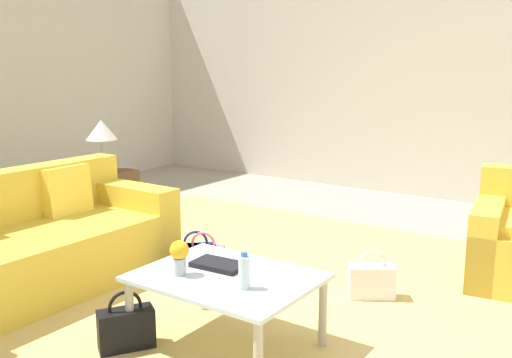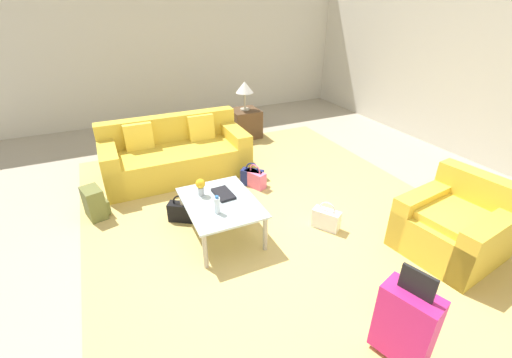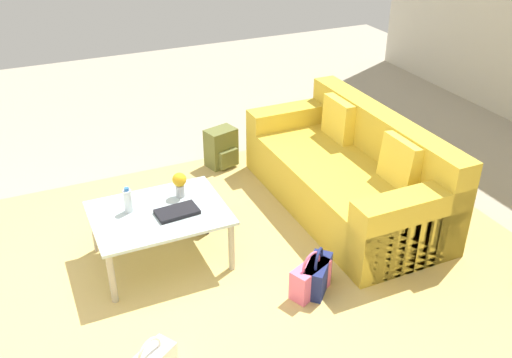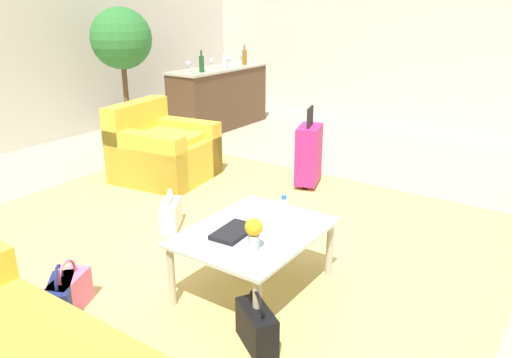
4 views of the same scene
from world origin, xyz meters
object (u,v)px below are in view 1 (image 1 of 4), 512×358
Objects in this scene: handbag_white at (372,281)px; handbag_black at (126,328)px; flower_vase at (179,255)px; water_bottle at (244,272)px; couch at (27,248)px; coffee_table at (226,284)px; coffee_table_book at (219,265)px; table_lamp at (102,132)px; side_table at (105,195)px; handbag_navy at (196,259)px; handbag_pink at (204,260)px.

handbag_black is at bearing -120.11° from handbag_white.
water_bottle is at bearing 6.79° from flower_vase.
couch is 1.80m from coffee_table.
coffee_table_book is at bearing 146.31° from coffee_table.
couch reaches higher than coffee_table_book.
handbag_black is at bearing -159.97° from water_bottle.
couch is 2.54m from handbag_white.
coffee_table is 2.80× the size of handbag_white.
side_table is at bearing 180.00° from table_lamp.
water_bottle is at bearing -28.07° from side_table.
handbag_navy is at bearing 139.12° from coffee_table.
flower_vase is 3.09m from table_lamp.
handbag_pink is 1.23m from handbag_black.
handbag_navy is (-1.13, 0.91, -0.41)m from water_bottle.
coffee_table is 1.22m from handbag_pink.
table_lamp is at bearing 147.40° from flower_vase.
handbag_pink is (0.93, 0.92, -0.17)m from couch.
handbag_black is at bearing -143.89° from coffee_table.
handbag_black and handbag_white have the same top height.
handbag_pink and handbag_black have the same top height.
water_bottle is at bearing 20.03° from handbag_black.
handbag_navy is at bearing 141.30° from water_bottle.
couch is 5.88× the size of handbag_white.
table_lamp reaches higher than coffee_table_book.
table_lamp is 1.49× the size of handbag_pink.
handbag_black is (-0.25, -0.20, -0.44)m from flower_vase.
handbag_navy is at bearing -20.35° from side_table.
table_lamp reaches higher than handbag_white.
flower_vase is at bearing -53.33° from handbag_navy.
coffee_table reaches higher than handbag_pink.
handbag_white is at bearing 60.29° from coffee_table_book.
water_bottle is 0.57× the size of handbag_pink.
side_table reaches higher than handbag_white.
handbag_white is (3.20, -0.34, -0.14)m from side_table.
side_table is 1.50× the size of handbag_black.
coffee_table_book is (1.67, 0.18, 0.16)m from couch.
handbag_pink is (-0.64, 0.97, -0.44)m from flower_vase.
water_bottle is (1.99, -0.00, 0.24)m from couch.
side_table is at bearing 147.40° from flower_vase.
handbag_white is at bearing -6.03° from side_table.
coffee_table is 1.88× the size of table_lamp.
side_table is at bearing 148.06° from coffee_table_book.
flower_vase reaches higher than water_bottle.
coffee_table_book is 0.87× the size of handbag_white.
coffee_table is (1.79, 0.10, 0.10)m from couch.
water_bottle reaches higher than side_table.
flower_vase reaches higher than handbag_pink.
flower_vase reaches higher than handbag_black.
handbag_pink is (-0.86, 0.82, -0.26)m from coffee_table.
handbag_black is (0.39, -1.17, 0.00)m from handbag_pink.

